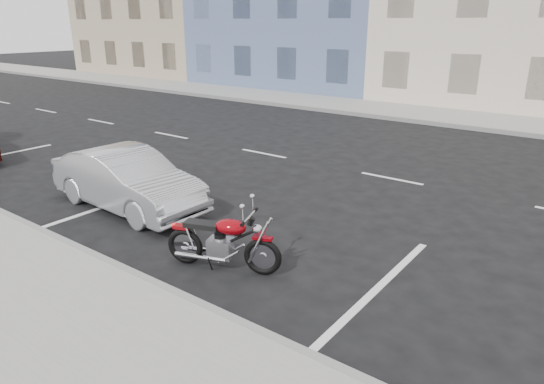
# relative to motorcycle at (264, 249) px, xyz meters

# --- Properties ---
(ground) EXTENTS (120.00, 120.00, 0.00)m
(ground) POSITION_rel_motorcycle_xyz_m (1.57, 5.68, -0.43)
(ground) COLOR black
(ground) RESTS_ON ground
(sidewalk_far) EXTENTS (80.00, 3.40, 0.15)m
(sidewalk_far) POSITION_rel_motorcycle_xyz_m (-3.43, 14.38, -0.36)
(sidewalk_far) COLOR gray
(sidewalk_far) RESTS_ON ground
(curb_near) EXTENTS (80.00, 0.12, 0.16)m
(curb_near) POSITION_rel_motorcycle_xyz_m (-3.43, -1.32, -0.35)
(curb_near) COLOR gray
(curb_near) RESTS_ON ground
(curb_far) EXTENTS (80.00, 0.12, 0.16)m
(curb_far) POSITION_rel_motorcycle_xyz_m (-3.43, 12.68, -0.35)
(curb_far) COLOR gray
(curb_far) RESTS_ON ground
(motorcycle) EXTENTS (1.80, 0.86, 0.95)m
(motorcycle) POSITION_rel_motorcycle_xyz_m (0.00, 0.00, 0.00)
(motorcycle) COLOR black
(motorcycle) RESTS_ON ground
(sedan_silver) EXTENTS (3.74, 1.42, 1.22)m
(sedan_silver) POSITION_rel_motorcycle_xyz_m (-3.95, 0.55, 0.18)
(sedan_silver) COLOR #AAACB2
(sedan_silver) RESTS_ON ground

